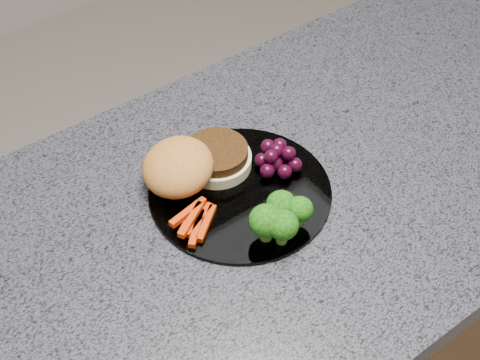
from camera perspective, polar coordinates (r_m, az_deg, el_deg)
name	(u,v)px	position (r m, az deg, el deg)	size (l,w,h in m)	color
island_cabinet	(282,345)	(1.35, 3.62, -13.87)	(1.20, 0.60, 0.86)	brown
countertop	(296,189)	(0.99, 4.81, -0.76)	(1.20, 0.60, 0.04)	#4D4D57
plate	(240,191)	(0.95, 0.00, -0.96)	(0.26, 0.26, 0.01)	white
burger	(192,166)	(0.95, -4.10, 1.23)	(0.19, 0.12, 0.06)	beige
carrot_sticks	(195,220)	(0.90, -3.85, -3.45)	(0.07, 0.07, 0.02)	red
broccoli	(280,217)	(0.87, 3.39, -3.15)	(0.09, 0.07, 0.06)	#578731
grape_bunch	(277,158)	(0.97, 3.21, 1.91)	(0.06, 0.06, 0.04)	black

